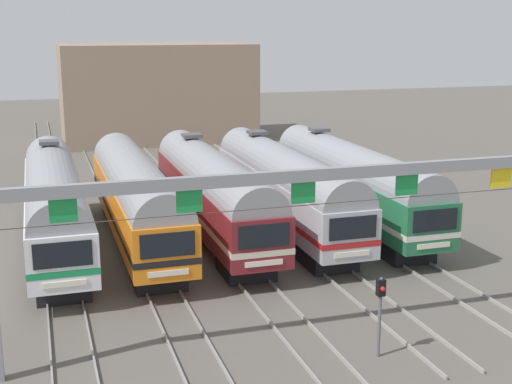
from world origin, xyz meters
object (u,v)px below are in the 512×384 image
object	(u,v)px
commuter_train_green	(352,180)
yard_signal_mast	(380,302)
commuter_train_stainless	(284,185)
commuter_train_maroon	(213,190)
commuter_train_white	(55,201)
catenary_gantry	(303,203)
commuter_train_orange	(136,196)

from	to	relation	value
commuter_train_green	yard_signal_mast	world-z (taller)	commuter_train_green
commuter_train_stainless	yard_signal_mast	xyz separation A→B (m)	(-2.08, -15.72, -0.63)
yard_signal_mast	commuter_train_maroon	bearing A→B (deg)	97.52
commuter_train_white	commuter_train_stainless	bearing A→B (deg)	0.00
catenary_gantry	yard_signal_mast	distance (m)	4.41
commuter_train_maroon	commuter_train_stainless	size ratio (longest dim) A/B	1.00
commuter_train_maroon	yard_signal_mast	bearing A→B (deg)	-82.48
commuter_train_maroon	catenary_gantry	size ratio (longest dim) A/B	0.83
commuter_train_orange	commuter_train_green	bearing A→B (deg)	0.02
yard_signal_mast	catenary_gantry	bearing A→B (deg)	133.02
yard_signal_mast	commuter_train_green	bearing A→B (deg)	68.39
commuter_train_maroon	commuter_train_green	size ratio (longest dim) A/B	1.00
catenary_gantry	commuter_train_maroon	bearing A→B (deg)	90.00
commuter_train_green	yard_signal_mast	distance (m)	16.92
commuter_train_stainless	commuter_train_green	size ratio (longest dim) A/B	1.00
commuter_train_stainless	yard_signal_mast	distance (m)	15.87
commuter_train_stainless	commuter_train_green	bearing A→B (deg)	0.00
commuter_train_orange	catenary_gantry	size ratio (longest dim) A/B	0.83
commuter_train_orange	catenary_gantry	distance (m)	14.35
commuter_train_stainless	catenary_gantry	xyz separation A→B (m)	(-4.15, -13.50, 2.56)
commuter_train_stainless	catenary_gantry	distance (m)	14.35
commuter_train_white	yard_signal_mast	world-z (taller)	commuter_train_white
commuter_train_orange	commuter_train_green	world-z (taller)	commuter_train_green
commuter_train_green	commuter_train_white	bearing A→B (deg)	180.00
commuter_train_maroon	catenary_gantry	bearing A→B (deg)	-90.00
yard_signal_mast	commuter_train_white	bearing A→B (deg)	123.43
commuter_train_white	yard_signal_mast	size ratio (longest dim) A/B	6.14
commuter_train_stainless	commuter_train_orange	bearing A→B (deg)	-179.97
commuter_train_white	commuter_train_maroon	world-z (taller)	same
commuter_train_stainless	catenary_gantry	bearing A→B (deg)	-107.10
commuter_train_orange	yard_signal_mast	xyz separation A→B (m)	(6.23, -15.72, -0.63)
commuter_train_orange	yard_signal_mast	distance (m)	16.92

